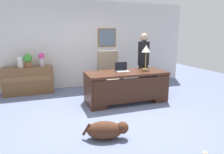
% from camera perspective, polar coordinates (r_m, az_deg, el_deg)
% --- Properties ---
extents(ground_plane, '(12.00, 12.00, 0.00)m').
position_cam_1_polar(ground_plane, '(4.44, 0.08, -10.39)').
color(ground_plane, slate).
extents(back_wall, '(7.00, 0.16, 2.70)m').
position_cam_1_polar(back_wall, '(6.61, -7.54, 9.07)').
color(back_wall, silver).
rests_on(back_wall, ground_plane).
extents(desk, '(2.00, 0.85, 0.77)m').
position_cam_1_polar(desk, '(5.06, 4.10, -2.45)').
color(desk, '#422316').
rests_on(desk, ground_plane).
extents(credenza, '(1.36, 0.50, 0.78)m').
position_cam_1_polar(credenza, '(6.26, -22.47, -0.86)').
color(credenza, brown).
rests_on(credenza, ground_plane).
extents(armchair, '(0.60, 0.59, 1.21)m').
position_cam_1_polar(armchair, '(5.88, -0.71, 0.64)').
color(armchair, gray).
rests_on(armchair, ground_plane).
extents(person_standing, '(0.32, 0.32, 1.70)m').
position_cam_1_polar(person_standing, '(5.85, 8.82, 4.01)').
color(person_standing, '#262323').
rests_on(person_standing, ground_plane).
extents(dog_lying, '(0.74, 0.46, 0.30)m').
position_cam_1_polar(dog_lying, '(3.43, -1.49, -14.67)').
color(dog_lying, '#472819').
rests_on(dog_lying, ground_plane).
extents(laptop, '(0.32, 0.22, 0.22)m').
position_cam_1_polar(laptop, '(5.07, 2.79, 2.25)').
color(laptop, '#B2B5BA').
rests_on(laptop, desk).
extents(desk_lamp, '(0.22, 0.22, 0.64)m').
position_cam_1_polar(desk_lamp, '(5.30, 9.58, 7.44)').
color(desk_lamp, '#9E8447').
rests_on(desk_lamp, desk).
extents(vase_with_flowers, '(0.17, 0.17, 0.38)m').
position_cam_1_polar(vase_with_flowers, '(6.15, -19.25, 5.01)').
color(vase_with_flowers, '#C4B3C2').
rests_on(vase_with_flowers, credenza).
extents(vase_empty, '(0.15, 0.15, 0.29)m').
position_cam_1_polar(vase_empty, '(6.18, -24.44, 3.85)').
color(vase_empty, silver).
rests_on(vase_empty, credenza).
extents(potted_plant, '(0.24, 0.24, 0.36)m').
position_cam_1_polar(potted_plant, '(6.16, -22.62, 4.47)').
color(potted_plant, brown).
rests_on(potted_plant, credenza).
extents(dog_toy_ball, '(0.08, 0.08, 0.08)m').
position_cam_1_polar(dog_toy_ball, '(3.33, 24.79, -19.08)').
color(dog_toy_ball, beige).
rests_on(dog_toy_ball, ground_plane).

